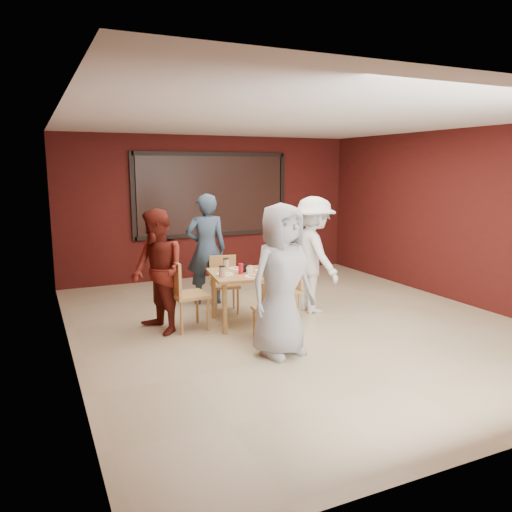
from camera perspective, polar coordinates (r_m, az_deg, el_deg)
name	(u,v)px	position (r m, az deg, el deg)	size (l,w,h in m)	color
floor	(296,324)	(7.16, 4.62, -7.70)	(7.00, 7.00, 0.00)	tan
window_blinds	(212,195)	(9.99, -5.00, 6.99)	(3.00, 0.02, 1.50)	black
dining_table	(245,279)	(6.99, -1.31, -2.62)	(1.06, 1.06, 0.89)	tan
chair_front	(272,307)	(6.35, 1.80, -5.81)	(0.40, 0.40, 0.79)	#AC8343
chair_back	(224,280)	(7.65, -3.67, -2.79)	(0.48, 0.48, 0.85)	#AC8343
chair_left	(183,291)	(6.80, -8.29, -3.97)	(0.50, 0.50, 0.96)	#AC8343
chair_right	(289,286)	(7.30, 3.76, -3.43)	(0.43, 0.43, 0.85)	#AC8343
diner_front	(282,280)	(5.79, 2.94, -2.79)	(0.88, 0.57, 1.79)	#9C9C9C
diner_back	(206,249)	(8.03, -5.70, 0.77)	(0.65, 0.43, 1.78)	#324559
diner_left	(158,272)	(6.70, -11.16, -1.78)	(0.81, 0.63, 1.66)	maroon
diner_right	(313,255)	(7.60, 6.54, 0.13)	(1.14, 0.65, 1.76)	white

